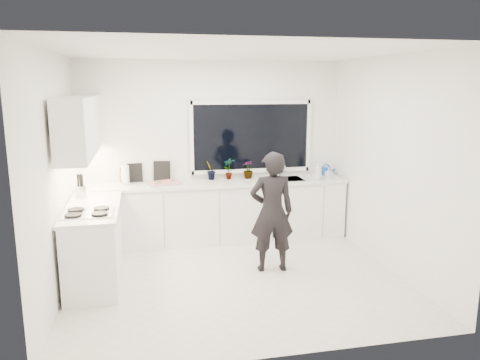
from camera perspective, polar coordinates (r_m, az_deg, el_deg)
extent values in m
cube|color=beige|center=(5.89, -0.57, -11.95)|extent=(4.00, 3.50, 0.02)
cube|color=white|center=(7.21, -3.35, 3.62)|extent=(4.00, 0.02, 2.70)
cube|color=white|center=(5.48, -21.69, 0.31)|extent=(0.02, 3.50, 2.70)
cube|color=white|center=(6.21, 17.93, 1.80)|extent=(0.02, 3.50, 2.70)
cube|color=white|center=(5.42, -0.63, 15.46)|extent=(4.00, 3.50, 0.02)
cube|color=black|center=(7.26, 1.38, 5.29)|extent=(1.80, 0.02, 1.00)
cube|color=white|center=(7.09, -2.89, -4.02)|extent=(3.92, 0.58, 0.88)
cube|color=white|center=(5.99, -17.26, -7.48)|extent=(0.58, 1.60, 0.88)
cube|color=silver|center=(6.97, -2.91, -0.39)|extent=(3.94, 0.62, 0.04)
cube|color=silver|center=(5.86, -17.53, -3.22)|extent=(0.62, 1.60, 0.04)
cube|color=white|center=(6.07, -18.90, 6.29)|extent=(0.34, 2.10, 0.70)
cube|color=silver|center=(7.22, 5.33, -0.26)|extent=(0.58, 0.42, 0.14)
cylinder|color=silver|center=(7.38, 4.90, 1.27)|extent=(0.03, 0.03, 0.22)
cube|color=black|center=(5.52, -18.10, -3.78)|extent=(0.56, 0.48, 0.03)
imported|color=black|center=(5.91, 3.89, -3.91)|extent=(0.59, 0.41, 1.54)
cube|color=silver|center=(6.87, -9.24, -0.41)|extent=(0.53, 0.45, 0.03)
cube|color=#B73C18|center=(6.87, -9.24, -0.27)|extent=(0.48, 0.40, 0.01)
cylinder|color=#123AA9|center=(7.60, 10.44, 1.08)|extent=(0.16, 0.16, 0.13)
cylinder|color=white|center=(6.98, -13.81, 0.55)|extent=(0.14, 0.14, 0.26)
cube|color=#A46A4C|center=(7.02, -13.91, 0.44)|extent=(0.13, 0.10, 0.22)
cylinder|color=#AEAEB2|center=(6.30, -18.84, -1.37)|extent=(0.13, 0.13, 0.16)
cube|color=black|center=(7.11, -12.69, 0.88)|extent=(0.22, 0.06, 0.28)
cube|color=black|center=(7.11, -9.50, 1.09)|extent=(0.25, 0.06, 0.30)
imported|color=#26662D|center=(7.10, -3.59, 1.16)|extent=(0.20, 0.20, 0.29)
imported|color=#26662D|center=(7.14, -1.35, 1.42)|extent=(0.20, 0.16, 0.33)
imported|color=#26662D|center=(7.21, 1.00, 1.28)|extent=(0.19, 0.19, 0.28)
imported|color=#D8BF66|center=(7.21, 9.52, 1.18)|extent=(0.15, 0.15, 0.29)
imported|color=#D8BF66|center=(7.29, 10.74, 0.80)|extent=(0.10, 0.11, 0.18)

